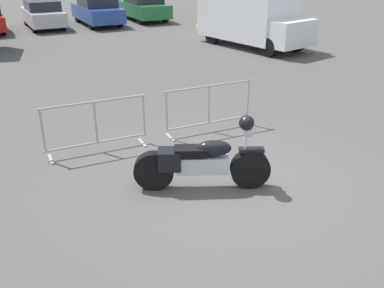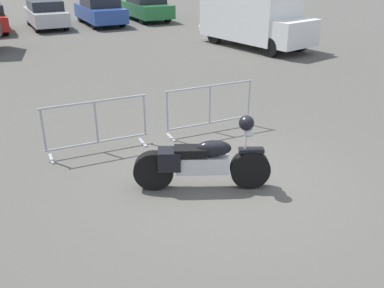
{
  "view_description": "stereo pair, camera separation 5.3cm",
  "coord_description": "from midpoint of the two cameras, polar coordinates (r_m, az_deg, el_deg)",
  "views": [
    {
      "loc": [
        -3.36,
        -5.72,
        3.68
      ],
      "look_at": [
        -0.49,
        0.37,
        0.65
      ],
      "focal_mm": 40.0,
      "sensor_mm": 36.0,
      "label": 1
    },
    {
      "loc": [
        -3.31,
        -5.74,
        3.68
      ],
      "look_at": [
        -0.49,
        0.37,
        0.65
      ],
      "focal_mm": 40.0,
      "sensor_mm": 36.0,
      "label": 2
    }
  ],
  "objects": [
    {
      "name": "delivery_van",
      "position": [
        18.65,
        8.24,
        16.5
      ],
      "size": [
        3.03,
        5.31,
        2.31
      ],
      "rotation": [
        0.0,
        0.0,
        -1.34
      ],
      "color": "white",
      "rests_on": "ground"
    },
    {
      "name": "parked_car_blue",
      "position": [
        24.95,
        -12.11,
        17.02
      ],
      "size": [
        1.98,
        4.49,
        1.5
      ],
      "rotation": [
        0.0,
        0.0,
        1.61
      ],
      "color": "#284799",
      "rests_on": "ground"
    },
    {
      "name": "planter_island",
      "position": [
        23.59,
        5.67,
        15.73
      ],
      "size": [
        3.9,
        3.9,
        1.01
      ],
      "color": "#ADA89E",
      "rests_on": "ground"
    },
    {
      "name": "ground_plane",
      "position": [
        7.59,
        4.74,
        -4.89
      ],
      "size": [
        120.0,
        120.0,
        0.0
      ],
      "primitive_type": "plane",
      "color": "#54514C"
    },
    {
      "name": "parked_car_green",
      "position": [
        26.3,
        -6.14,
        17.75
      ],
      "size": [
        1.99,
        4.51,
        1.51
      ],
      "rotation": [
        0.0,
        0.0,
        1.61
      ],
      "color": "#236B38",
      "rests_on": "ground"
    },
    {
      "name": "motorcycle",
      "position": [
        7.13,
        1.56,
        -2.33
      ],
      "size": [
        2.19,
        1.08,
        1.3
      ],
      "rotation": [
        0.0,
        0.0,
        -0.4
      ],
      "color": "black",
      "rests_on": "ground"
    },
    {
      "name": "crowd_barrier_far",
      "position": [
        9.42,
        2.53,
        4.82
      ],
      "size": [
        2.1,
        0.45,
        1.07
      ],
      "rotation": [
        0.0,
        0.0,
        -0.0
      ],
      "color": "#9EA0A5",
      "rests_on": "ground"
    },
    {
      "name": "crowd_barrier_near",
      "position": [
        8.63,
        -12.44,
        2.39
      ],
      "size": [
        2.1,
        0.45,
        1.07
      ],
      "rotation": [
        0.0,
        0.0,
        -0.0
      ],
      "color": "#9EA0A5",
      "rests_on": "ground"
    },
    {
      "name": "parked_car_silver",
      "position": [
        24.66,
        -18.86,
        16.11
      ],
      "size": [
        1.85,
        4.2,
        1.4
      ],
      "rotation": [
        0.0,
        0.0,
        1.61
      ],
      "color": "#B7BABF",
      "rests_on": "ground"
    }
  ]
}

